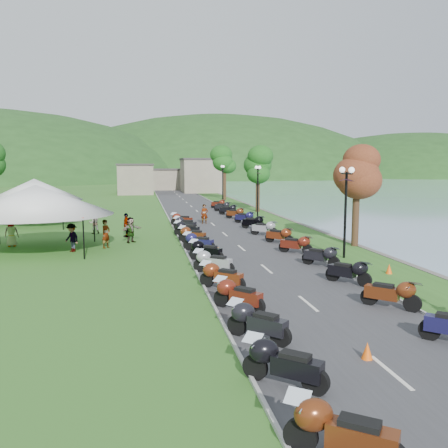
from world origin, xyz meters
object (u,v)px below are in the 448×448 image
vendor_tent_main (37,218)px  pedestrian_a (106,248)px  pedestrian_c (72,252)px  pedestrian_b (94,234)px

vendor_tent_main → pedestrian_a: size_ratio=3.38×
pedestrian_c → vendor_tent_main: bearing=-150.4°
pedestrian_a → pedestrian_c: pedestrian_a is taller
pedestrian_b → pedestrian_c: 7.55m
pedestrian_c → pedestrian_b: bearing=131.8°
vendor_tent_main → pedestrian_a: 4.46m
vendor_tent_main → pedestrian_a: vendor_tent_main is taller
pedestrian_a → pedestrian_b: pedestrian_a is taller
vendor_tent_main → pedestrian_c: size_ratio=3.54×
vendor_tent_main → pedestrian_b: vendor_tent_main is taller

